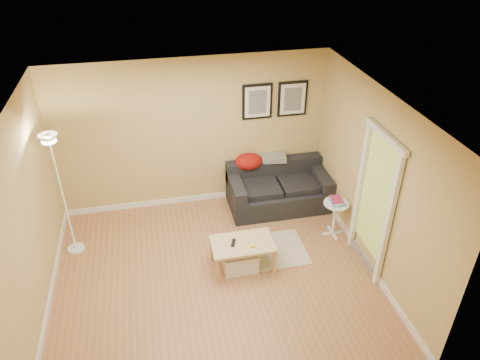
{
  "coord_description": "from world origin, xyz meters",
  "views": [
    {
      "loc": [
        -0.64,
        -4.69,
        4.59
      ],
      "look_at": [
        0.55,
        0.85,
        1.05
      ],
      "focal_mm": 33.65,
      "sensor_mm": 36.0,
      "label": 1
    }
  ],
  "objects_px": {
    "coffee_table": "(243,255)",
    "side_table": "(334,219)",
    "storage_bin": "(240,260)",
    "book_stack": "(337,200)",
    "floor_lamp": "(64,199)",
    "sofa": "(279,187)"
  },
  "relations": [
    {
      "from": "storage_bin",
      "to": "floor_lamp",
      "type": "bearing_deg",
      "value": 158.43
    },
    {
      "from": "side_table",
      "to": "book_stack",
      "type": "xyz_separation_m",
      "value": [
        0.0,
        0.01,
        0.34
      ]
    },
    {
      "from": "coffee_table",
      "to": "storage_bin",
      "type": "height_order",
      "value": "coffee_table"
    },
    {
      "from": "floor_lamp",
      "to": "coffee_table",
      "type": "bearing_deg",
      "value": -20.53
    },
    {
      "from": "sofa",
      "to": "floor_lamp",
      "type": "bearing_deg",
      "value": -171.86
    },
    {
      "from": "storage_bin",
      "to": "side_table",
      "type": "xyz_separation_m",
      "value": [
        1.63,
        0.47,
        0.15
      ]
    },
    {
      "from": "coffee_table",
      "to": "side_table",
      "type": "xyz_separation_m",
      "value": [
        1.59,
        0.44,
        0.08
      ]
    },
    {
      "from": "sofa",
      "to": "storage_bin",
      "type": "relative_size",
      "value": 3.35
    },
    {
      "from": "sofa",
      "to": "side_table",
      "type": "xyz_separation_m",
      "value": [
        0.64,
        -0.95,
        -0.07
      ]
    },
    {
      "from": "coffee_table",
      "to": "book_stack",
      "type": "height_order",
      "value": "book_stack"
    },
    {
      "from": "storage_bin",
      "to": "book_stack",
      "type": "distance_m",
      "value": 1.77
    },
    {
      "from": "book_stack",
      "to": "side_table",
      "type": "bearing_deg",
      "value": -137.95
    },
    {
      "from": "coffee_table",
      "to": "book_stack",
      "type": "distance_m",
      "value": 1.71
    },
    {
      "from": "book_stack",
      "to": "floor_lamp",
      "type": "bearing_deg",
      "value": 157.44
    },
    {
      "from": "sofa",
      "to": "side_table",
      "type": "height_order",
      "value": "sofa"
    },
    {
      "from": "sofa",
      "to": "coffee_table",
      "type": "xyz_separation_m",
      "value": [
        -0.95,
        -1.4,
        -0.15
      ]
    },
    {
      "from": "storage_bin",
      "to": "floor_lamp",
      "type": "xyz_separation_m",
      "value": [
        -2.39,
        0.94,
        0.78
      ]
    },
    {
      "from": "coffee_table",
      "to": "storage_bin",
      "type": "distance_m",
      "value": 0.09
    },
    {
      "from": "floor_lamp",
      "to": "side_table",
      "type": "bearing_deg",
      "value": -6.67
    },
    {
      "from": "book_stack",
      "to": "coffee_table",
      "type": "bearing_deg",
      "value": 179.77
    },
    {
      "from": "sofa",
      "to": "side_table",
      "type": "relative_size",
      "value": 2.81
    },
    {
      "from": "coffee_table",
      "to": "storage_bin",
      "type": "bearing_deg",
      "value": -152.56
    }
  ]
}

